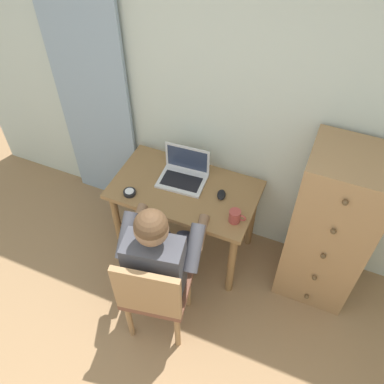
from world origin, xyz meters
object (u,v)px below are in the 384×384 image
Objects in this scene: dresser at (330,229)px; person_seated at (161,253)px; coffee_mug at (235,216)px; desk_clock at (130,192)px; laptop at (184,173)px; chair at (154,292)px; computer_mouse at (222,195)px; desk at (185,199)px.

person_seated is at bearing -146.19° from dresser.
coffee_mug is at bearing 49.51° from person_seated.
laptop is at bearing 45.52° from desk_clock.
chair is 8.89× the size of computer_mouse.
desk_clock is at bearing 139.58° from person_seated.
dresser is at bearing -0.38° from laptop.
desk_clock is (-0.45, 0.54, 0.23)m from chair.
chair is 2.50× the size of laptop.
laptop reaches higher than desk_clock.
person_seated is 0.55m from coffee_mug.
desk is 1.20× the size of chair.
laptop is 0.33m from computer_mouse.
chair reaches higher than computer_mouse.
dresser is 10.96× the size of coffee_mug.
person_seated reaches higher than coffee_mug.
chair is at bearing -81.76° from desk.
dresser is at bearing 41.44° from chair.
desk is 0.58m from person_seated.
chair is (0.11, -0.74, -0.10)m from desk.
laptop is 0.42m from desk_clock.
coffee_mug is (0.16, -0.18, 0.03)m from computer_mouse.
laptop is (-0.13, 0.66, 0.08)m from person_seated.
laptop is (-1.10, 0.01, 0.11)m from dresser.
person_seated reaches higher than desk.
laptop is at bearing 154.49° from computer_mouse.
laptop is at bearing 100.88° from person_seated.
dresser reaches higher than computer_mouse.
dresser is 0.78m from computer_mouse.
dresser is 1.10m from laptop.
laptop reaches higher than desk.
coffee_mug is (0.33, 0.60, 0.26)m from chair.
computer_mouse is at bearing 6.09° from desk.
person_seated reaches higher than laptop.
laptop reaches higher than computer_mouse.
dresser is 1.42m from desk_clock.
computer_mouse is at bearing 131.57° from coffee_mug.
computer_mouse is (-0.77, -0.06, 0.07)m from dresser.
chair is at bearing -138.56° from dresser.
chair is 0.74× the size of person_seated.
desk_clock reaches higher than desk.
desk is at bearing 98.24° from chair.
desk is 0.42m from desk_clock.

